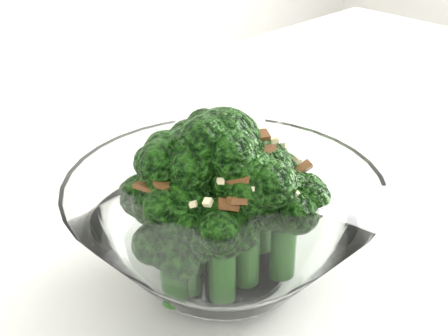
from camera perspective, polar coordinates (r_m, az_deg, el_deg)
table at (r=0.54m, az=9.16°, el=-11.22°), size 1.28×0.92×0.75m
broccoli_dish at (r=0.41m, az=-0.20°, el=-4.55°), size 0.21×0.21×0.13m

